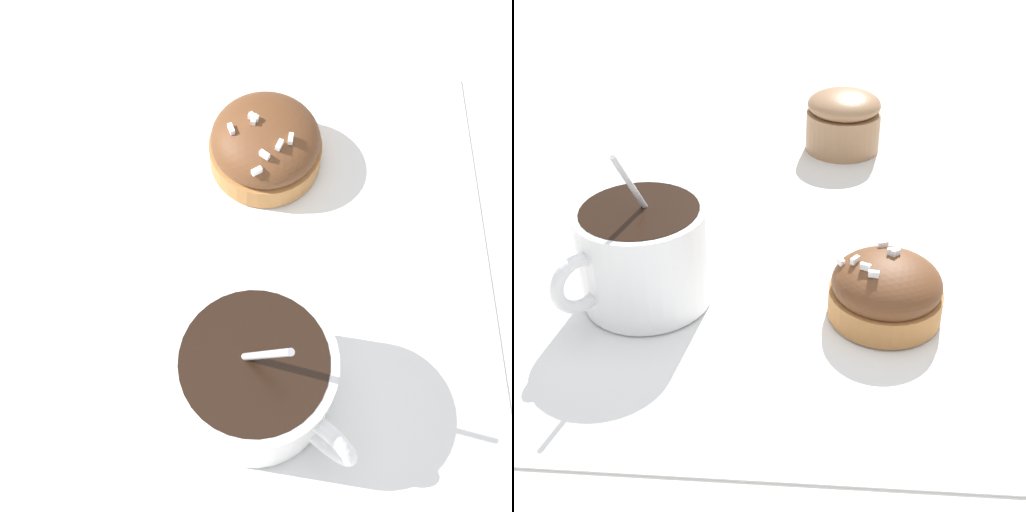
% 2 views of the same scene
% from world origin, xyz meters
% --- Properties ---
extents(ground_plane, '(3.00, 3.00, 0.00)m').
position_xyz_m(ground_plane, '(0.00, 0.00, 0.00)').
color(ground_plane, silver).
extents(paper_napkin, '(0.32, 0.32, 0.00)m').
position_xyz_m(paper_napkin, '(0.00, 0.00, 0.00)').
color(paper_napkin, white).
rests_on(paper_napkin, ground_plane).
extents(coffee_cup, '(0.10, 0.10, 0.12)m').
position_xyz_m(coffee_cup, '(0.08, -0.01, 0.04)').
color(coffee_cup, white).
rests_on(coffee_cup, paper_napkin).
extents(frosted_pastry, '(0.08, 0.08, 0.05)m').
position_xyz_m(frosted_pastry, '(-0.08, 0.01, 0.02)').
color(frosted_pastry, '#B2753D').
rests_on(frosted_pastry, paper_napkin).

